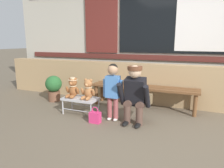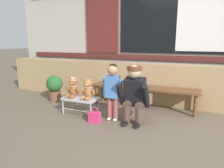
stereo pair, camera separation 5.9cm
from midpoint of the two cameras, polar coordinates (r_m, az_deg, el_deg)
name	(u,v)px [view 2 (the right image)]	position (r m, az deg, el deg)	size (l,w,h in m)	color
ground_plane	(151,132)	(3.14, 11.47, -13.09)	(60.00, 60.00, 0.00)	brown
brick_low_wall	(168,85)	(4.35, 15.67, -0.35)	(8.10, 0.25, 0.85)	tan
shop_facade	(175,22)	(4.79, 17.51, 16.13)	(8.26, 0.26, 3.40)	#B7B2A3
wooden_bench_long	(144,90)	(4.09, 9.19, -1.58)	(2.10, 0.40, 0.44)	brown
small_display_bench	(81,99)	(3.79, -8.29, -4.27)	(0.64, 0.36, 0.30)	#BCBCC1
teddy_bear_with_hat	(73,88)	(3.83, -10.41, -1.00)	(0.28, 0.27, 0.36)	#93562D
teddy_bear_plain	(88,90)	(3.66, -6.24, -1.60)	(0.28, 0.26, 0.36)	#A86B3D
child_standing	(112,86)	(3.35, 0.64, -0.55)	(0.35, 0.18, 0.96)	#994C4C
adult_crouching	(135,94)	(3.28, 7.00, -2.88)	(0.50, 0.49, 0.95)	brown
handbag_on_ground	(95,117)	(3.40, -4.33, -9.12)	(0.18, 0.11, 0.27)	#E53370
potted_plant	(55,87)	(4.71, -15.36, -0.69)	(0.36, 0.36, 0.57)	brown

